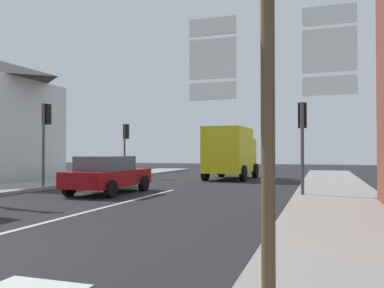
{
  "coord_description": "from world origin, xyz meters",
  "views": [
    {
      "loc": [
        6.11,
        -4.27,
        1.64
      ],
      "look_at": [
        0.59,
        12.81,
        1.99
      ],
      "focal_mm": 37.72,
      "sensor_mm": 36.0,
      "label": 1
    }
  ],
  "objects": [
    {
      "name": "route_sign_post",
      "position": [
        5.6,
        -0.24,
        1.91
      ],
      "size": [
        1.66,
        0.14,
        3.2
      ],
      "color": "brown",
      "rests_on": "ground"
    },
    {
      "name": "delivery_truck",
      "position": [
        0.92,
        19.29,
        1.65
      ],
      "size": [
        2.64,
        5.08,
        3.05
      ],
      "color": "yellow",
      "rests_on": "ground"
    },
    {
      "name": "traffic_light_near_left",
      "position": [
        -5.45,
        10.57,
        2.78
      ],
      "size": [
        0.3,
        0.49,
        3.75
      ],
      "color": "#47474C",
      "rests_on": "ground"
    },
    {
      "name": "lane_centre_stripe",
      "position": [
        0.0,
        6.0,
        0.01
      ],
      "size": [
        0.16,
        12.0,
        0.01
      ],
      "primitive_type": "cube",
      "color": "silver",
      "rests_on": "ground"
    },
    {
      "name": "traffic_light_near_right",
      "position": [
        5.45,
        10.6,
        2.52
      ],
      "size": [
        0.3,
        0.49,
        3.4
      ],
      "color": "#47474C",
      "rests_on": "ground"
    },
    {
      "name": "sidewalk_right",
      "position": [
        6.63,
        8.0,
        0.07
      ],
      "size": [
        2.97,
        44.0,
        0.14
      ],
      "primitive_type": "cube",
      "color": "gray",
      "rests_on": "ground"
    },
    {
      "name": "sedan_far",
      "position": [
        -1.89,
        9.76,
        0.76
      ],
      "size": [
        2.01,
        4.22,
        1.47
      ],
      "color": "maroon",
      "rests_on": "ground"
    },
    {
      "name": "traffic_light_far_left",
      "position": [
        -5.45,
        18.16,
        2.48
      ],
      "size": [
        0.3,
        0.49,
        3.35
      ],
      "color": "#47474C",
      "rests_on": "ground"
    },
    {
      "name": "ground_plane",
      "position": [
        0.0,
        10.0,
        0.0
      ],
      "size": [
        80.0,
        80.0,
        0.0
      ],
      "primitive_type": "plane",
      "color": "#232326"
    }
  ]
}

